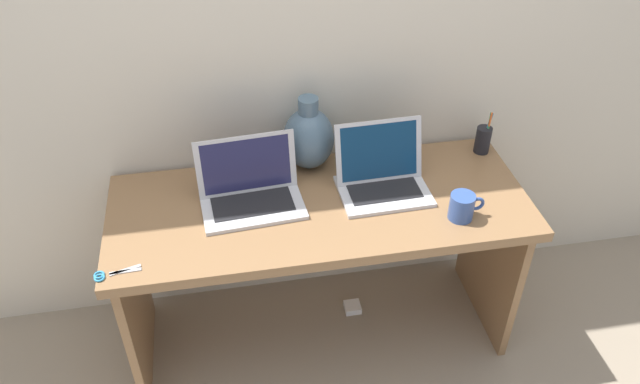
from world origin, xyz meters
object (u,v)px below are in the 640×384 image
object	(u,v)px
pen_cup	(483,139)
laptop_right	(381,172)
coffee_mug	(462,207)
power_brick	(353,307)
laptop_left	(250,187)
scissors	(109,274)
green_vase	(309,137)

from	to	relation	value
pen_cup	laptop_right	bearing A→B (deg)	-161.45
coffee_mug	power_brick	world-z (taller)	coffee_mug
laptop_right	laptop_left	bearing A→B (deg)	179.61
coffee_mug	scissors	world-z (taller)	coffee_mug
laptop_left	green_vase	world-z (taller)	green_vase
laptop_right	power_brick	size ratio (longest dim) A/B	4.75
scissors	power_brick	bearing A→B (deg)	20.74
pen_cup	scissors	size ratio (longest dim) A/B	1.28
coffee_mug	pen_cup	distance (m)	0.44
scissors	green_vase	bearing A→B (deg)	33.74
laptop_left	coffee_mug	size ratio (longest dim) A/B	2.97
laptop_right	green_vase	distance (m)	0.31
pen_cup	power_brick	bearing A→B (deg)	-167.89
coffee_mug	pen_cup	world-z (taller)	pen_cup
green_vase	power_brick	distance (m)	0.85
green_vase	power_brick	bearing A→B (deg)	-41.64
green_vase	scissors	bearing A→B (deg)	-146.26
coffee_mug	power_brick	xyz separation A→B (m)	(-0.31, 0.26, -0.74)
green_vase	coffee_mug	xyz separation A→B (m)	(0.47, -0.41, -0.08)
pen_cup	laptop_left	bearing A→B (deg)	-170.93
laptop_left	green_vase	xyz separation A→B (m)	(0.24, 0.18, 0.06)
laptop_left	pen_cup	world-z (taller)	laptop_left
laptop_right	scissors	world-z (taller)	laptop_right
laptop_left	scissors	size ratio (longest dim) A/B	2.54
coffee_mug	power_brick	bearing A→B (deg)	139.37
scissors	power_brick	world-z (taller)	scissors
green_vase	power_brick	world-z (taller)	green_vase
laptop_right	coffee_mug	bearing A→B (deg)	-44.04
coffee_mug	power_brick	size ratio (longest dim) A/B	1.80
pen_cup	power_brick	world-z (taller)	pen_cup
laptop_left	scissors	bearing A→B (deg)	-147.88
laptop_right	power_brick	world-z (taller)	laptop_right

